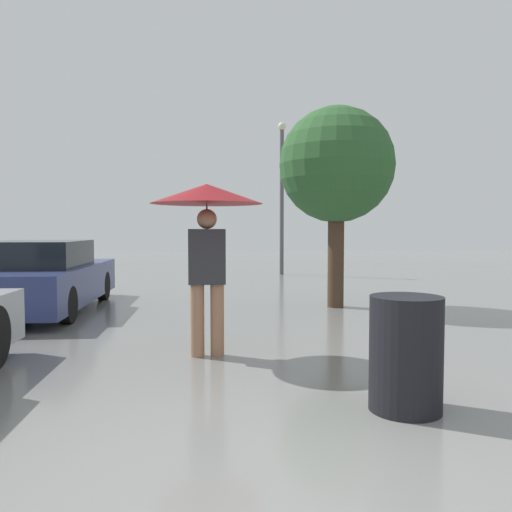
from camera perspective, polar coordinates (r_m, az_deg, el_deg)
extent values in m
plane|color=slate|center=(2.92, -0.55, -26.95)|extent=(60.00, 60.00, 0.00)
cylinder|color=#9E7051|center=(5.80, -6.71, -7.30)|extent=(0.16, 0.16, 0.84)
cylinder|color=#9E7051|center=(5.80, -4.45, -7.29)|extent=(0.16, 0.16, 0.84)
cube|color=#2D2D33|center=(5.72, -5.62, -0.06)|extent=(0.42, 0.24, 0.63)
sphere|color=#9E7051|center=(5.71, -5.64, 4.23)|extent=(0.23, 0.23, 0.23)
cylinder|color=#515456|center=(5.71, -5.63, 2.64)|extent=(0.02, 0.02, 0.66)
cone|color=maroon|center=(5.72, -5.65, 7.08)|extent=(1.28, 1.28, 0.22)
cube|color=navy|center=(9.76, -23.31, -2.93)|extent=(1.79, 4.26, 0.65)
cube|color=black|center=(9.52, -23.77, 0.23)|extent=(1.52, 1.92, 0.45)
cylinder|color=black|center=(11.29, -25.12, -3.18)|extent=(0.18, 0.58, 0.58)
cylinder|color=black|center=(10.85, -17.06, -3.26)|extent=(0.18, 0.58, 0.58)
cylinder|color=black|center=(8.30, -20.77, -5.23)|extent=(0.18, 0.58, 0.58)
cylinder|color=#473323|center=(9.47, 9.11, 0.45)|extent=(0.30, 0.30, 2.07)
sphere|color=#2D5B2D|center=(9.54, 9.20, 10.25)|extent=(2.14, 2.14, 2.14)
cylinder|color=#515456|center=(16.20, 2.96, 6.17)|extent=(0.13, 0.13, 4.68)
sphere|color=beige|center=(16.51, 2.99, 14.58)|extent=(0.26, 0.26, 0.26)
cylinder|color=black|center=(4.26, 16.74, -10.61)|extent=(0.58, 0.58, 0.93)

